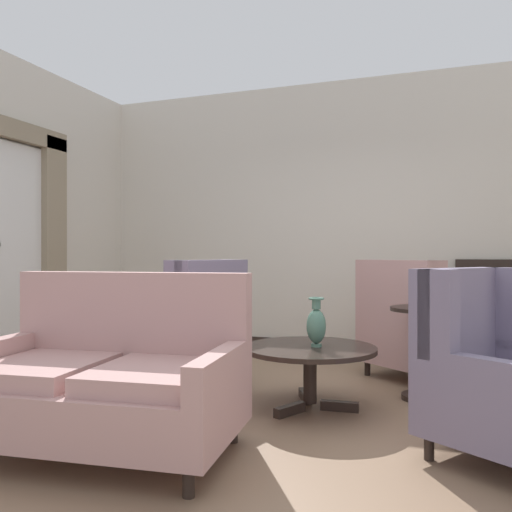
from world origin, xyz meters
The scene contains 13 objects.
ground centered at (0.00, 0.00, 0.00)m, with size 9.00×9.00×0.00m, color #896B51.
wall_back centered at (0.00, 2.61, 1.61)m, with size 6.59×0.08×3.23m, color silver.
wall_left centered at (-3.22, 0.78, 1.61)m, with size 0.08×3.65×3.23m, color silver.
baseboard_back centered at (0.00, 2.55, 0.06)m, with size 6.43×0.03×0.12m, color black.
window_with_curtains centered at (-3.12, 0.39, 1.41)m, with size 0.12×1.80×2.38m.
coffee_table centered at (0.10, 0.16, 0.39)m, with size 0.99×0.99×0.47m.
porcelain_vase centered at (0.15, 0.17, 0.63)m, with size 0.15×0.15×0.37m.
settee centered at (-0.82, -1.07, 0.41)m, with size 1.65×1.07×1.04m.
armchair_far_left centered at (0.76, 1.38, 0.45)m, with size 1.17×1.17×1.10m.
armchair_near_window centered at (-1.01, 0.34, 0.45)m, with size 1.09×0.98×1.11m.
armchair_near_sideboard centered at (1.36, -0.47, 0.44)m, with size 1.17×1.13×1.07m.
side_table centered at (0.88, 0.70, 0.44)m, with size 0.50×0.50×0.73m.
sideboard centered at (1.66, 2.31, 0.49)m, with size 1.02×0.43×1.10m.
Camera 1 is at (1.05, -3.69, 1.15)m, focal length 37.15 mm.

